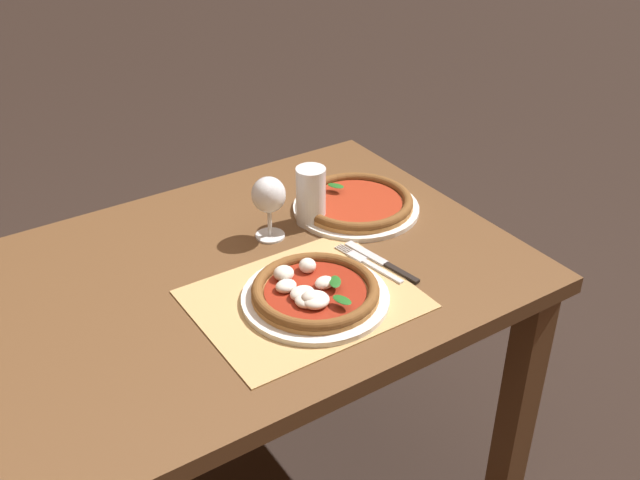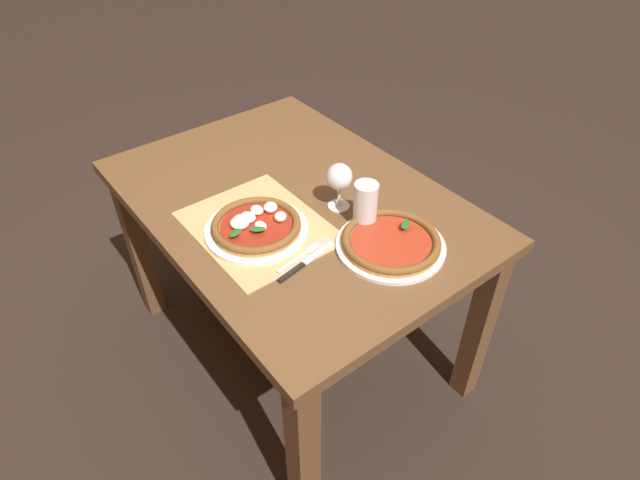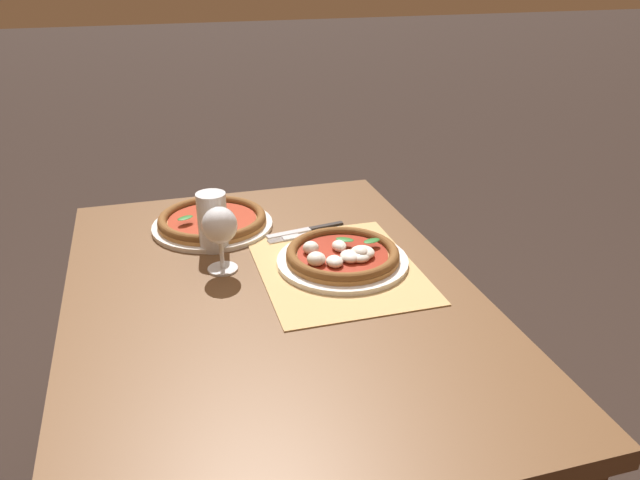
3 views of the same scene
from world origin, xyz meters
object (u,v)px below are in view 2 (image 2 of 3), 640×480
pizza_near (256,226)px  pizza_far (391,242)px  fork (304,254)px  wine_glass (339,179)px  pint_glass (365,206)px  knife (307,261)px

pizza_near → pizza_far: 0.40m
pizza_near → fork: (0.17, 0.05, -0.02)m
wine_glass → pizza_near: bearing=-101.0°
pizza_near → pint_glass: 0.33m
pizza_near → fork: size_ratio=1.54×
pizza_far → knife: bearing=-112.6°
pizza_near → wine_glass: (0.05, 0.27, 0.08)m
pizza_far → pint_glass: bearing=174.8°
pizza_near → wine_glass: 0.29m
wine_glass → knife: bearing=-57.8°
knife → fork: bearing=158.8°
fork → pint_glass: bearing=90.8°
pizza_near → pizza_far: pizza_near is taller
pizza_near → pizza_far: (0.30, 0.27, -0.00)m
pint_glass → knife: size_ratio=0.67×
pizza_far → pint_glass: 0.14m
wine_glass → knife: size_ratio=0.72×
knife → pizza_near: bearing=-169.7°
pint_glass → fork: bearing=-89.2°
pizza_near → knife: size_ratio=1.43×
pint_glass → fork: 0.24m
wine_glass → knife: (0.15, -0.24, -0.10)m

